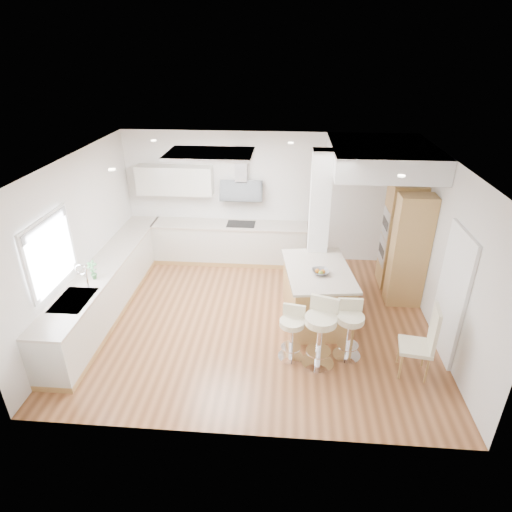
# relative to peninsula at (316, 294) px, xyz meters

# --- Properties ---
(ground) EXTENTS (6.00, 6.00, 0.00)m
(ground) POSITION_rel_peninsula_xyz_m (-1.04, -0.14, -0.49)
(ground) COLOR #9A5F39
(ground) RESTS_ON ground
(ceiling) EXTENTS (6.00, 5.00, 0.02)m
(ceiling) POSITION_rel_peninsula_xyz_m (-1.04, -0.14, -0.49)
(ceiling) COLOR silver
(ceiling) RESTS_ON ground
(wall_back) EXTENTS (6.00, 0.04, 2.80)m
(wall_back) POSITION_rel_peninsula_xyz_m (-1.04, 2.36, 0.91)
(wall_back) COLOR silver
(wall_back) RESTS_ON ground
(wall_left) EXTENTS (0.04, 5.00, 2.80)m
(wall_left) POSITION_rel_peninsula_xyz_m (-4.04, -0.14, 0.91)
(wall_left) COLOR silver
(wall_left) RESTS_ON ground
(wall_right) EXTENTS (0.04, 5.00, 2.80)m
(wall_right) POSITION_rel_peninsula_xyz_m (1.96, -0.14, 0.91)
(wall_right) COLOR silver
(wall_right) RESTS_ON ground
(skylight) EXTENTS (4.10, 2.10, 0.06)m
(skylight) POSITION_rel_peninsula_xyz_m (-1.83, 0.46, 2.28)
(skylight) COLOR white
(skylight) RESTS_ON ground
(window_left) EXTENTS (0.06, 1.28, 1.07)m
(window_left) POSITION_rel_peninsula_xyz_m (-3.99, -1.04, 1.20)
(window_left) COLOR silver
(window_left) RESTS_ON ground
(doorway_right) EXTENTS (0.05, 1.00, 2.10)m
(doorway_right) POSITION_rel_peninsula_xyz_m (1.93, -0.74, 0.51)
(doorway_right) COLOR #3F3631
(doorway_right) RESTS_ON ground
(counter_left) EXTENTS (0.63, 4.50, 1.35)m
(counter_left) POSITION_rel_peninsula_xyz_m (-3.74, 0.09, -0.04)
(counter_left) COLOR tan
(counter_left) RESTS_ON ground
(counter_back) EXTENTS (3.62, 0.63, 2.50)m
(counter_back) POSITION_rel_peninsula_xyz_m (-1.95, 2.08, 0.20)
(counter_back) COLOR tan
(counter_back) RESTS_ON ground
(pillar) EXTENTS (0.35, 0.35, 2.80)m
(pillar) POSITION_rel_peninsula_xyz_m (0.01, 0.81, 0.91)
(pillar) COLOR white
(pillar) RESTS_ON ground
(soffit) EXTENTS (1.78, 2.20, 0.40)m
(soffit) POSITION_rel_peninsula_xyz_m (1.06, 1.26, 2.11)
(soffit) COLOR silver
(soffit) RESTS_ON ground
(oven_column) EXTENTS (0.63, 1.21, 2.10)m
(oven_column) POSITION_rel_peninsula_xyz_m (1.64, 1.09, 0.55)
(oven_column) COLOR tan
(oven_column) RESTS_ON ground
(peninsula) EXTENTS (1.27, 1.74, 1.05)m
(peninsula) POSITION_rel_peninsula_xyz_m (0.00, 0.00, 0.00)
(peninsula) COLOR tan
(peninsula) RESTS_ON ground
(bar_stool_a) EXTENTS (0.46, 0.46, 0.88)m
(bar_stool_a) POSITION_rel_peninsula_xyz_m (-0.42, -1.10, -0.00)
(bar_stool_a) COLOR white
(bar_stool_a) RESTS_ON ground
(bar_stool_b) EXTENTS (0.62, 0.62, 1.10)m
(bar_stool_b) POSITION_rel_peninsula_xyz_m (-0.01, -1.21, 0.12)
(bar_stool_b) COLOR white
(bar_stool_b) RESTS_ON ground
(bar_stool_c) EXTENTS (0.44, 0.44, 0.96)m
(bar_stool_c) POSITION_rel_peninsula_xyz_m (0.45, -1.00, 0.04)
(bar_stool_c) COLOR white
(bar_stool_c) RESTS_ON ground
(dining_chair) EXTENTS (0.51, 0.51, 1.15)m
(dining_chair) POSITION_rel_peninsula_xyz_m (1.45, -1.33, 0.12)
(dining_chair) COLOR beige
(dining_chair) RESTS_ON ground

